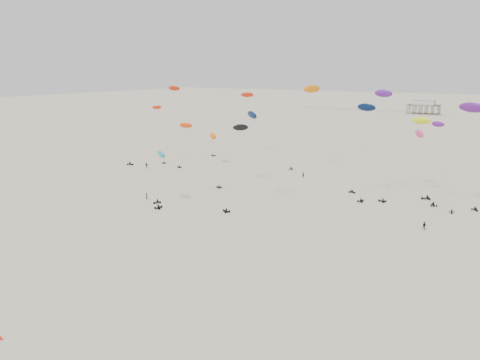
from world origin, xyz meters
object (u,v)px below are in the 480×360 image
Objects in this scene: pavilion_main at (424,108)px; spectator_0 at (147,200)px; rig_0 at (160,163)px; rig_7 at (413,137)px.

spectator_0 is (-13.80, -266.16, -4.22)m from pavilion_main.
rig_7 is (48.50, 36.90, 5.21)m from rig_0.
pavilion_main is 1.66× the size of rig_0.
rig_7 reaches higher than rig_0.
rig_0 is (-9.41, -265.82, 5.21)m from pavilion_main.
rig_7 reaches higher than spectator_0.
pavilion_main is 266.03m from rig_0.
rig_0 reaches higher than pavilion_main.
rig_0 is 10.41m from spectator_0.
rig_7 is at bearing -132.87° from rig_0.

